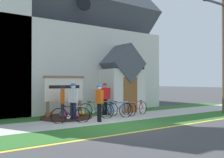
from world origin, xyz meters
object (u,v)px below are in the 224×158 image
(cyclist_in_red_jersey, at_px, (63,100))
(cyclist_in_white_jersey, at_px, (73,99))
(bicycle_red, at_px, (120,109))
(bicycle_orange, at_px, (138,108))
(church_sign, at_px, (64,90))
(bicycle_yellow, at_px, (117,110))
(cyclist_in_green_jersey, at_px, (99,100))
(utility_pole, at_px, (223,30))
(bicycle_blue, at_px, (71,115))
(bicycle_silver, at_px, (95,110))
(roadside_conifer, at_px, (131,49))
(cyclist_in_yellow_jersey, at_px, (105,96))

(cyclist_in_red_jersey, relative_size, cyclist_in_white_jersey, 0.92)
(bicycle_red, height_order, cyclist_in_red_jersey, cyclist_in_red_jersey)
(bicycle_orange, bearing_deg, cyclist_in_red_jersey, 169.76)
(church_sign, distance_m, bicycle_yellow, 2.86)
(bicycle_yellow, relative_size, cyclist_in_green_jersey, 1.03)
(church_sign, distance_m, utility_pole, 9.68)
(bicycle_blue, height_order, utility_pole, utility_pole)
(church_sign, relative_size, utility_pole, 0.25)
(church_sign, relative_size, bicycle_silver, 1.27)
(bicycle_yellow, relative_size, roadside_conifer, 0.22)
(bicycle_blue, distance_m, cyclist_in_red_jersey, 1.21)
(cyclist_in_yellow_jersey, distance_m, utility_pole, 7.86)
(bicycle_orange, bearing_deg, bicycle_yellow, -173.78)
(church_sign, xyz_separation_m, cyclist_in_yellow_jersey, (2.31, -0.24, -0.38))
(bicycle_blue, xyz_separation_m, roadside_conifer, (10.08, 8.08, 4.60))
(church_sign, bearing_deg, bicycle_red, -16.86)
(bicycle_silver, bearing_deg, utility_pole, -23.21)
(bicycle_yellow, height_order, roadside_conifer, roadside_conifer)
(bicycle_orange, height_order, bicycle_silver, bicycle_silver)
(bicycle_red, xyz_separation_m, roadside_conifer, (6.74, 7.26, 4.61))
(bicycle_yellow, distance_m, cyclist_in_red_jersey, 2.76)
(cyclist_in_white_jersey, distance_m, cyclist_in_yellow_jersey, 2.65)
(bicycle_blue, height_order, roadside_conifer, roadside_conifer)
(bicycle_orange, bearing_deg, cyclist_in_yellow_jersey, 141.60)
(bicycle_blue, xyz_separation_m, bicycle_silver, (1.84, 0.97, 0.02))
(cyclist_in_red_jersey, height_order, cyclist_in_white_jersey, cyclist_in_white_jersey)
(cyclist_in_red_jersey, bearing_deg, cyclist_in_yellow_jersey, 8.21)
(cyclist_in_red_jersey, xyz_separation_m, cyclist_in_yellow_jersey, (2.68, 0.39, 0.09))
(church_sign, height_order, cyclist_in_red_jersey, church_sign)
(bicycle_blue, relative_size, cyclist_in_yellow_jersey, 0.93)
(cyclist_in_green_jersey, distance_m, roadside_conifer, 12.94)
(church_sign, xyz_separation_m, bicycle_yellow, (2.17, -1.54, -1.03))
(bicycle_red, xyz_separation_m, cyclist_in_white_jersey, (-3.00, -0.41, 0.68))
(bicycle_orange, relative_size, bicycle_silver, 1.01)
(church_sign, relative_size, bicycle_orange, 1.26)
(bicycle_yellow, relative_size, cyclist_in_red_jersey, 1.08)
(bicycle_red, relative_size, roadside_conifer, 0.22)
(utility_pole, bearing_deg, cyclist_in_red_jersey, 160.57)
(bicycle_orange, relative_size, roadside_conifer, 0.22)
(bicycle_red, bearing_deg, cyclist_in_green_jersey, -148.60)
(cyclist_in_green_jersey, bearing_deg, utility_pole, -11.33)
(bicycle_yellow, height_order, cyclist_in_red_jersey, cyclist_in_red_jersey)
(church_sign, xyz_separation_m, cyclist_in_green_jersey, (0.75, -2.17, -0.42))
(church_sign, bearing_deg, utility_pole, -23.96)
(bicycle_blue, xyz_separation_m, bicycle_orange, (4.20, 0.32, 0.01))
(cyclist_in_green_jersey, bearing_deg, cyclist_in_red_jersey, 125.96)
(church_sign, bearing_deg, roadside_conifer, 33.58)
(cyclist_in_red_jersey, distance_m, roadside_conifer, 12.85)
(bicycle_red, relative_size, cyclist_in_green_jersey, 0.99)
(church_sign, relative_size, roadside_conifer, 0.28)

